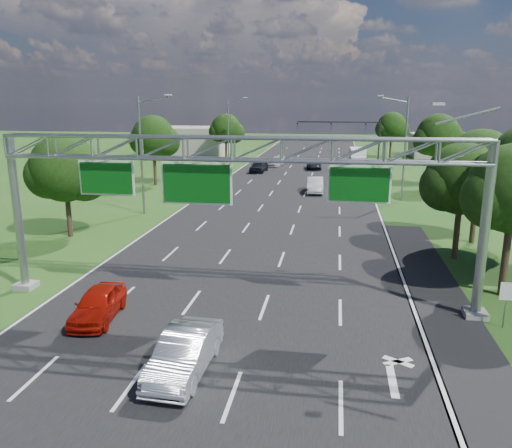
% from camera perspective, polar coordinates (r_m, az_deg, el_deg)
% --- Properties ---
extents(ground, '(220.00, 220.00, 0.00)m').
position_cam_1_polar(ground, '(41.93, 2.14, 0.63)').
color(ground, '#225018').
rests_on(ground, ground).
extents(road, '(18.00, 180.00, 0.02)m').
position_cam_1_polar(road, '(41.93, 2.14, 0.63)').
color(road, black).
rests_on(road, ground).
extents(road_flare, '(3.00, 30.00, 0.02)m').
position_cam_1_polar(road_flare, '(26.85, 19.98, -7.99)').
color(road_flare, black).
rests_on(road_flare, ground).
extents(sign_gantry, '(23.50, 1.00, 9.56)m').
position_cam_1_polar(sign_gantry, '(23.14, -2.44, 7.10)').
color(sign_gantry, gray).
rests_on(sign_gantry, ground).
extents(regulatory_sign, '(0.60, 0.08, 2.10)m').
position_cam_1_polar(regulatory_sign, '(24.15, 26.74, -7.30)').
color(regulatory_sign, gray).
rests_on(regulatory_sign, ground).
extents(traffic_signal, '(12.21, 0.24, 7.00)m').
position_cam_1_polar(traffic_signal, '(75.68, 11.25, 10.27)').
color(traffic_signal, black).
rests_on(traffic_signal, ground).
extents(streetlight_l_near, '(2.97, 0.22, 10.16)m').
position_cam_1_polar(streetlight_l_near, '(43.83, -12.78, 8.27)').
color(streetlight_l_near, gray).
rests_on(streetlight_l_near, ground).
extents(streetlight_l_far, '(2.97, 0.22, 10.16)m').
position_cam_1_polar(streetlight_l_far, '(77.34, -3.03, 10.89)').
color(streetlight_l_far, gray).
rests_on(streetlight_l_far, ground).
extents(streetlight_r_mid, '(2.97, 0.22, 10.16)m').
position_cam_1_polar(streetlight_r_mid, '(51.07, 16.48, 8.80)').
color(streetlight_r_mid, gray).
rests_on(streetlight_r_mid, ground).
extents(tree_verge_la, '(5.76, 4.80, 7.40)m').
position_cam_1_polar(tree_verge_la, '(37.94, -20.87, 5.62)').
color(tree_verge_la, '#2D2116').
rests_on(tree_verge_la, ground).
extents(tree_verge_lb, '(5.76, 4.80, 8.06)m').
position_cam_1_polar(tree_verge_lb, '(59.49, -11.57, 9.57)').
color(tree_verge_lb, '#2D2116').
rests_on(tree_verge_lb, ground).
extents(tree_verge_lc, '(5.76, 4.80, 7.62)m').
position_cam_1_polar(tree_verge_lc, '(82.64, -3.40, 10.66)').
color(tree_verge_lc, '#2D2116').
rests_on(tree_verge_lc, ground).
extents(tree_verge_rd, '(5.76, 4.80, 8.28)m').
position_cam_1_polar(tree_verge_rd, '(59.73, 20.15, 9.24)').
color(tree_verge_rd, '#2D2116').
rests_on(tree_verge_rd, ground).
extents(tree_verge_re, '(5.76, 4.80, 7.84)m').
position_cam_1_polar(tree_verge_re, '(89.12, 15.30, 10.58)').
color(tree_verge_re, '#2D2116').
rests_on(tree_verge_re, ground).
extents(building_left, '(14.00, 10.00, 5.00)m').
position_cam_1_polar(building_left, '(92.79, -7.85, 9.38)').
color(building_left, '#AEA192').
rests_on(building_left, ground).
extents(building_right, '(12.00, 9.00, 4.00)m').
position_cam_1_polar(building_right, '(94.76, 20.97, 8.39)').
color(building_right, '#AEA192').
rests_on(building_right, ground).
extents(red_coupe, '(2.20, 4.40, 1.44)m').
position_cam_1_polar(red_coupe, '(23.87, -17.61, -8.69)').
color(red_coupe, '#B21508').
rests_on(red_coupe, ground).
extents(silver_sedan, '(1.85, 4.80, 1.56)m').
position_cam_1_polar(silver_sedan, '(18.79, -8.15, -14.33)').
color(silver_sedan, silver).
rests_on(silver_sedan, ground).
extents(car_queue_a, '(2.38, 4.75, 1.32)m').
position_cam_1_polar(car_queue_a, '(76.06, 2.32, 7.13)').
color(car_queue_a, silver).
rests_on(car_queue_a, ground).
extents(car_queue_b, '(2.39, 4.63, 1.25)m').
position_cam_1_polar(car_queue_b, '(73.04, 6.63, 6.74)').
color(car_queue_b, black).
rests_on(car_queue_b, ground).
extents(car_queue_c, '(2.28, 4.95, 1.64)m').
position_cam_1_polar(car_queue_c, '(69.54, 0.34, 6.64)').
color(car_queue_c, black).
rests_on(car_queue_c, ground).
extents(car_queue_d, '(1.90, 4.93, 1.60)m').
position_cam_1_polar(car_queue_d, '(54.24, 6.78, 4.45)').
color(car_queue_d, silver).
rests_on(car_queue_d, ground).
extents(box_truck, '(2.28, 7.44, 2.80)m').
position_cam_1_polar(box_truck, '(75.23, 11.53, 7.31)').
color(box_truck, white).
rests_on(box_truck, ground).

